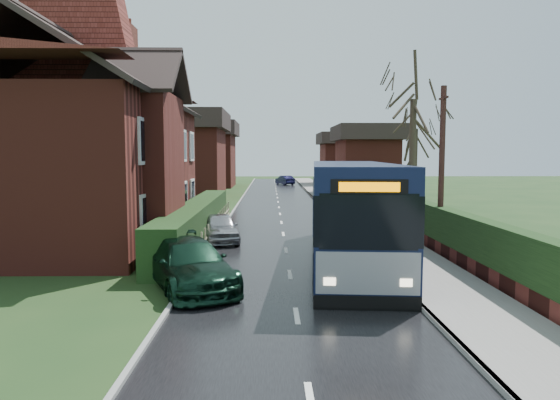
{
  "coord_description": "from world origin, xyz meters",
  "views": [
    {
      "loc": [
        -0.6,
        -17.25,
        3.74
      ],
      "look_at": [
        -0.19,
        4.13,
        1.8
      ],
      "focal_mm": 32.0,
      "sensor_mm": 36.0,
      "label": 1
    }
  ],
  "objects_px": {
    "bus_stop_sign": "(390,209)",
    "car_silver": "(220,227)",
    "bus": "(351,213)",
    "telegraph_pole": "(442,170)",
    "brick_house": "(84,140)",
    "car_green": "(189,264)"
  },
  "relations": [
    {
      "from": "bus",
      "to": "car_silver",
      "type": "bearing_deg",
      "value": 145.35
    },
    {
      "from": "car_green",
      "to": "telegraph_pole",
      "type": "distance_m",
      "value": 10.19
    },
    {
      "from": "brick_house",
      "to": "telegraph_pole",
      "type": "distance_m",
      "value": 15.0
    },
    {
      "from": "bus_stop_sign",
      "to": "telegraph_pole",
      "type": "distance_m",
      "value": 2.41
    },
    {
      "from": "bus",
      "to": "telegraph_pole",
      "type": "xyz_separation_m",
      "value": [
        3.6,
        1.32,
        1.47
      ]
    },
    {
      "from": "bus",
      "to": "brick_house",
      "type": "bearing_deg",
      "value": 161.17
    },
    {
      "from": "bus",
      "to": "telegraph_pole",
      "type": "relative_size",
      "value": 1.84
    },
    {
      "from": "brick_house",
      "to": "car_silver",
      "type": "distance_m",
      "value": 7.06
    },
    {
      "from": "bus_stop_sign",
      "to": "car_green",
      "type": "bearing_deg",
      "value": -127.89
    },
    {
      "from": "bus",
      "to": "car_silver",
      "type": "distance_m",
      "value": 6.58
    },
    {
      "from": "car_green",
      "to": "bus_stop_sign",
      "type": "xyz_separation_m",
      "value": [
        6.9,
        5.17,
        0.97
      ]
    },
    {
      "from": "car_green",
      "to": "brick_house",
      "type": "bearing_deg",
      "value": 101.17
    },
    {
      "from": "bus",
      "to": "bus_stop_sign",
      "type": "relative_size",
      "value": 4.62
    },
    {
      "from": "car_silver",
      "to": "bus_stop_sign",
      "type": "height_order",
      "value": "bus_stop_sign"
    },
    {
      "from": "bus_stop_sign",
      "to": "car_silver",
      "type": "bearing_deg",
      "value": 176.42
    },
    {
      "from": "bus",
      "to": "car_green",
      "type": "xyz_separation_m",
      "value": [
        -5.1,
        -3.36,
        -1.04
      ]
    },
    {
      "from": "car_green",
      "to": "telegraph_pole",
      "type": "bearing_deg",
      "value": 3.94
    },
    {
      "from": "car_green",
      "to": "bus",
      "type": "bearing_deg",
      "value": 9.03
    },
    {
      "from": "car_silver",
      "to": "car_green",
      "type": "distance_m",
      "value": 7.49
    },
    {
      "from": "car_silver",
      "to": "telegraph_pole",
      "type": "xyz_separation_m",
      "value": [
        8.6,
        -2.81,
        2.56
      ]
    },
    {
      "from": "telegraph_pole",
      "to": "bus",
      "type": "bearing_deg",
      "value": -161.56
    },
    {
      "from": "car_silver",
      "to": "bus_stop_sign",
      "type": "bearing_deg",
      "value": -30.34
    }
  ]
}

